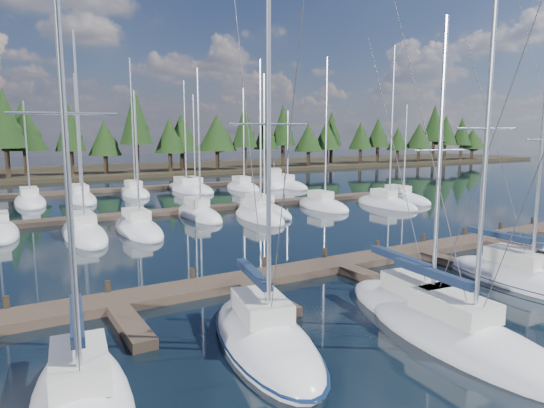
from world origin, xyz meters
TOP-DOWN VIEW (x-y plane):
  - ground at (0.00, 30.00)m, footprint 260.00×260.00m
  - far_shore at (0.00, 90.00)m, footprint 220.00×30.00m
  - main_dock at (0.00, 17.36)m, footprint 44.00×6.13m
  - back_docks at (0.00, 49.58)m, footprint 50.00×21.80m
  - front_sailboat_0 at (-14.54, 9.99)m, footprint 3.75×8.89m
  - front_sailboat_1 at (-8.24, 11.37)m, footprint 4.63×8.95m
  - front_sailboat_2 at (-2.24, 7.88)m, footprint 3.50×9.27m
  - front_sailboat_3 at (-1.73, 10.12)m, footprint 3.67×9.22m
  - front_sailboat_4 at (6.11, 10.98)m, footprint 2.83×8.81m
  - back_sailboat_rows at (-0.02, 44.68)m, footprint 46.39×32.63m
  - motor_yacht_right at (17.63, 54.42)m, footprint 5.91×8.55m
  - tree_line at (-2.94, 80.26)m, footprint 186.94×11.60m

SIDE VIEW (x-z plane):
  - ground at x=0.00m, z-range 0.00..0.00m
  - back_docks at x=0.00m, z-range 0.00..0.40m
  - main_dock at x=0.00m, z-range -0.25..0.65m
  - back_sailboat_rows at x=-0.02m, z-range -8.17..8.70m
  - front_sailboat_3 at x=-1.73m, z-range -5.91..6.47m
  - front_sailboat_4 at x=6.11m, z-range -6.19..6.75m
  - front_sailboat_2 at x=-2.24m, z-range -6.62..7.18m
  - front_sailboat_1 at x=-8.24m, z-range -6.74..7.30m
  - front_sailboat_0 at x=-14.54m, z-range -6.89..7.48m
  - far_shore at x=0.00m, z-range 0.00..0.60m
  - motor_yacht_right at x=17.63m, z-range -1.58..2.49m
  - tree_line at x=-2.94m, z-range 0.48..14.50m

